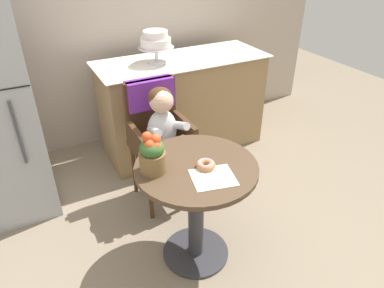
# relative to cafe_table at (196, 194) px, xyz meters

# --- Properties ---
(ground_plane) EXTENTS (8.00, 8.00, 0.00)m
(ground_plane) POSITION_rel_cafe_table_xyz_m (0.00, 0.00, -0.51)
(ground_plane) COLOR gray
(back_wall) EXTENTS (4.80, 0.10, 2.70)m
(back_wall) POSITION_rel_cafe_table_xyz_m (0.00, 1.85, 0.84)
(back_wall) COLOR #B2A393
(back_wall) RESTS_ON ground
(cafe_table) EXTENTS (0.72, 0.72, 0.72)m
(cafe_table) POSITION_rel_cafe_table_xyz_m (0.00, 0.00, 0.00)
(cafe_table) COLOR #4C3826
(cafe_table) RESTS_ON ground
(wicker_chair) EXTENTS (0.42, 0.45, 0.95)m
(wicker_chair) POSITION_rel_cafe_table_xyz_m (0.05, 0.74, 0.13)
(wicker_chair) COLOR #472D19
(wicker_chair) RESTS_ON ground
(seated_child) EXTENTS (0.27, 0.32, 0.73)m
(seated_child) POSITION_rel_cafe_table_xyz_m (0.05, 0.58, 0.17)
(seated_child) COLOR silver
(seated_child) RESTS_ON ground
(paper_napkin) EXTENTS (0.27, 0.25, 0.00)m
(paper_napkin) POSITION_rel_cafe_table_xyz_m (0.03, -0.15, 0.21)
(paper_napkin) COLOR white
(paper_napkin) RESTS_ON cafe_table
(donut_front) EXTENTS (0.11, 0.11, 0.04)m
(donut_front) POSITION_rel_cafe_table_xyz_m (0.04, -0.05, 0.23)
(donut_front) COLOR #AD7542
(donut_front) RESTS_ON cafe_table
(flower_vase) EXTENTS (0.15, 0.15, 0.25)m
(flower_vase) POSITION_rel_cafe_table_xyz_m (-0.24, 0.06, 0.32)
(flower_vase) COLOR brown
(flower_vase) RESTS_ON cafe_table
(display_counter) EXTENTS (1.56, 0.62, 0.90)m
(display_counter) POSITION_rel_cafe_table_xyz_m (0.55, 1.30, -0.05)
(display_counter) COLOR #93754C
(display_counter) RESTS_ON ground
(tiered_cake_stand) EXTENTS (0.30, 0.30, 0.27)m
(tiered_cake_stand) POSITION_rel_cafe_table_xyz_m (0.31, 1.30, 0.58)
(tiered_cake_stand) COLOR silver
(tiered_cake_stand) RESTS_ON display_counter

